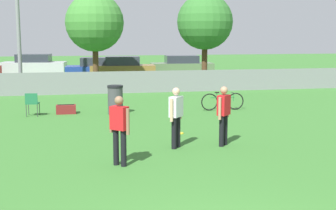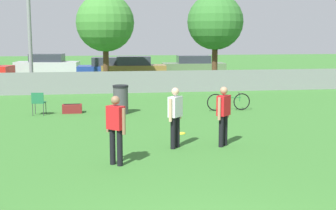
{
  "view_description": "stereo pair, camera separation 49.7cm",
  "coord_description": "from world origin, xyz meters",
  "px_view_note": "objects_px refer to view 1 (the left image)",
  "views": [
    {
      "loc": [
        -1.79,
        -5.19,
        2.92
      ],
      "look_at": [
        0.64,
        6.92,
        1.05
      ],
      "focal_mm": 50.0,
      "sensor_mm": 36.0,
      "label": 1
    },
    {
      "loc": [
        -1.3,
        -5.28,
        2.92
      ],
      "look_at": [
        0.64,
        6.92,
        1.05
      ],
      "focal_mm": 50.0,
      "sensor_mm": 36.0,
      "label": 2
    }
  ],
  "objects_px": {
    "tree_far_right": "(205,22)",
    "frisbee_disc": "(180,133)",
    "player_defender_red": "(224,112)",
    "player_receiver_white": "(176,114)",
    "parked_car_olive": "(182,66)",
    "parked_car_blue": "(97,69)",
    "trash_bin": "(115,100)",
    "parked_car_silver": "(34,65)",
    "gear_bag_sideline": "(66,109)",
    "tree_near_pole": "(95,23)",
    "player_thrower_red": "(119,126)",
    "bicycle_sideline": "(223,101)",
    "parked_car_tan": "(123,69)",
    "folding_chair_sideline": "(32,102)"
  },
  "relations": [
    {
      "from": "parked_car_blue",
      "to": "bicycle_sideline",
      "type": "bearing_deg",
      "value": -68.44
    },
    {
      "from": "tree_near_pole",
      "to": "bicycle_sideline",
      "type": "distance_m",
      "value": 10.77
    },
    {
      "from": "player_receiver_white",
      "to": "parked_car_tan",
      "type": "height_order",
      "value": "player_receiver_white"
    },
    {
      "from": "gear_bag_sideline",
      "to": "parked_car_tan",
      "type": "bearing_deg",
      "value": 74.98
    },
    {
      "from": "bicycle_sideline",
      "to": "parked_car_blue",
      "type": "xyz_separation_m",
      "value": [
        -4.2,
        13.38,
        0.34
      ]
    },
    {
      "from": "frisbee_disc",
      "to": "parked_car_olive",
      "type": "bearing_deg",
      "value": 76.87
    },
    {
      "from": "player_defender_red",
      "to": "trash_bin",
      "type": "xyz_separation_m",
      "value": [
        -2.37,
        5.5,
        -0.37
      ]
    },
    {
      "from": "tree_far_right",
      "to": "parked_car_olive",
      "type": "bearing_deg",
      "value": 87.99
    },
    {
      "from": "tree_near_pole",
      "to": "parked_car_silver",
      "type": "distance_m",
      "value": 9.75
    },
    {
      "from": "folding_chair_sideline",
      "to": "parked_car_tan",
      "type": "bearing_deg",
      "value": -102.55
    },
    {
      "from": "tree_far_right",
      "to": "player_defender_red",
      "type": "height_order",
      "value": "tree_far_right"
    },
    {
      "from": "tree_near_pole",
      "to": "trash_bin",
      "type": "bearing_deg",
      "value": -88.33
    },
    {
      "from": "parked_car_silver",
      "to": "bicycle_sideline",
      "type": "bearing_deg",
      "value": -57.05
    },
    {
      "from": "tree_far_right",
      "to": "frisbee_disc",
      "type": "bearing_deg",
      "value": -108.91
    },
    {
      "from": "player_defender_red",
      "to": "parked_car_blue",
      "type": "distance_m",
      "value": 19.15
    },
    {
      "from": "parked_car_blue",
      "to": "parked_car_tan",
      "type": "distance_m",
      "value": 1.68
    },
    {
      "from": "frisbee_disc",
      "to": "gear_bag_sideline",
      "type": "distance_m",
      "value": 5.44
    },
    {
      "from": "bicycle_sideline",
      "to": "parked_car_tan",
      "type": "bearing_deg",
      "value": 101.34
    },
    {
      "from": "frisbee_disc",
      "to": "trash_bin",
      "type": "distance_m",
      "value": 4.15
    },
    {
      "from": "player_defender_red",
      "to": "frisbee_disc",
      "type": "height_order",
      "value": "player_defender_red"
    },
    {
      "from": "parked_car_olive",
      "to": "tree_far_right",
      "type": "bearing_deg",
      "value": -88.69
    },
    {
      "from": "tree_far_right",
      "to": "frisbee_disc",
      "type": "relative_size",
      "value": 20.92
    },
    {
      "from": "tree_near_pole",
      "to": "player_receiver_white",
      "type": "xyz_separation_m",
      "value": [
        1.36,
        -14.9,
        -2.64
      ]
    },
    {
      "from": "tree_near_pole",
      "to": "frisbee_disc",
      "type": "height_order",
      "value": "tree_near_pole"
    },
    {
      "from": "gear_bag_sideline",
      "to": "parked_car_blue",
      "type": "relative_size",
      "value": 0.18
    },
    {
      "from": "tree_far_right",
      "to": "parked_car_silver",
      "type": "relative_size",
      "value": 1.11
    },
    {
      "from": "tree_near_pole",
      "to": "parked_car_blue",
      "type": "xyz_separation_m",
      "value": [
        0.24,
        4.11,
        -2.86
      ]
    },
    {
      "from": "player_receiver_white",
      "to": "gear_bag_sideline",
      "type": "relative_size",
      "value": 2.2
    },
    {
      "from": "player_receiver_white",
      "to": "frisbee_disc",
      "type": "bearing_deg",
      "value": 25.04
    },
    {
      "from": "trash_bin",
      "to": "parked_car_tan",
      "type": "xyz_separation_m",
      "value": [
        1.61,
        13.14,
        0.19
      ]
    },
    {
      "from": "trash_bin",
      "to": "folding_chair_sideline",
      "type": "bearing_deg",
      "value": 176.97
    },
    {
      "from": "player_receiver_white",
      "to": "parked_car_olive",
      "type": "height_order",
      "value": "player_receiver_white"
    },
    {
      "from": "gear_bag_sideline",
      "to": "parked_car_blue",
      "type": "xyz_separation_m",
      "value": [
        1.76,
        13.02,
        0.52
      ]
    },
    {
      "from": "parked_car_silver",
      "to": "player_thrower_red",
      "type": "bearing_deg",
      "value": -73.86
    },
    {
      "from": "frisbee_disc",
      "to": "bicycle_sideline",
      "type": "height_order",
      "value": "bicycle_sideline"
    },
    {
      "from": "player_thrower_red",
      "to": "parked_car_silver",
      "type": "bearing_deg",
      "value": 142.87
    },
    {
      "from": "parked_car_blue",
      "to": "trash_bin",
      "type": "bearing_deg",
      "value": -85.71
    },
    {
      "from": "player_thrower_red",
      "to": "parked_car_olive",
      "type": "relative_size",
      "value": 0.35
    },
    {
      "from": "parked_car_tan",
      "to": "parked_car_olive",
      "type": "xyz_separation_m",
      "value": [
        4.43,
        2.2,
        -0.03
      ]
    },
    {
      "from": "player_receiver_white",
      "to": "tree_far_right",
      "type": "bearing_deg",
      "value": 22.27
    },
    {
      "from": "player_receiver_white",
      "to": "bicycle_sideline",
      "type": "distance_m",
      "value": 6.44
    },
    {
      "from": "player_thrower_red",
      "to": "trash_bin",
      "type": "distance_m",
      "value": 6.9
    },
    {
      "from": "player_defender_red",
      "to": "trash_bin",
      "type": "bearing_deg",
      "value": 66.8
    },
    {
      "from": "folding_chair_sideline",
      "to": "bicycle_sideline",
      "type": "xyz_separation_m",
      "value": [
        7.13,
        -0.04,
        -0.16
      ]
    },
    {
      "from": "player_receiver_white",
      "to": "parked_car_olive",
      "type": "bearing_deg",
      "value": 27.46
    },
    {
      "from": "trash_bin",
      "to": "parked_car_silver",
      "type": "bearing_deg",
      "value": 103.56
    },
    {
      "from": "parked_car_silver",
      "to": "tree_far_right",
      "type": "bearing_deg",
      "value": -35.18
    },
    {
      "from": "player_thrower_red",
      "to": "parked_car_blue",
      "type": "bearing_deg",
      "value": 132.82
    },
    {
      "from": "frisbee_disc",
      "to": "player_defender_red",
      "type": "bearing_deg",
      "value": -64.66
    },
    {
      "from": "tree_far_right",
      "to": "parked_car_blue",
      "type": "distance_m",
      "value": 8.18
    }
  ]
}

